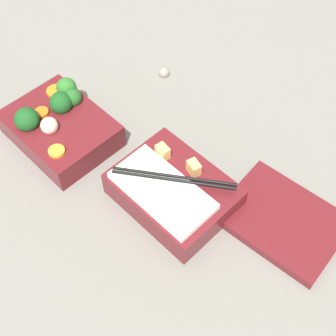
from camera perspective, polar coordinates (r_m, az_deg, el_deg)
The scene contains 5 objects.
ground_plane at distance 0.84m, azimuth -6.75°, elevation 0.31°, with size 3.00×3.00×0.00m, color slate.
bento_tray_vegetable at distance 0.88m, azimuth -13.11°, elevation 5.07°, with size 0.19×0.15×0.08m.
bento_tray_rice at distance 0.77m, azimuth 0.52°, elevation -2.85°, with size 0.19×0.15×0.07m.
bento_lid at distance 0.79m, azimuth 13.79°, elevation -6.18°, with size 0.19×0.14×0.02m, color maroon.
pebble_1 at distance 0.99m, azimuth -0.49°, elevation 11.54°, with size 0.02×0.02×0.02m, color gray.
Camera 1 is at (0.42, -0.28, 0.67)m, focal length 50.00 mm.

